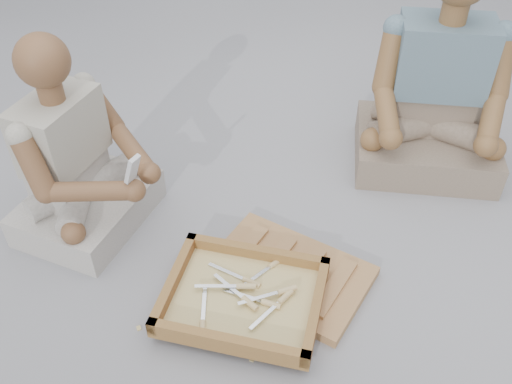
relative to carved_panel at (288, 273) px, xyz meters
The scene contains 23 objects.
ground 0.11m from the carved_panel, 133.57° to the right, with size 60.00×60.00×0.00m, color #A3A2A8.
carved_panel is the anchor object (origin of this frame).
tool_tray 0.23m from the carved_panel, 109.18° to the right, with size 0.65×0.57×0.07m.
chisel_0 0.18m from the carved_panel, 125.79° to the right, with size 0.22×0.02×0.02m.
chisel_1 0.41m from the carved_panel, 109.73° to the right, with size 0.12×0.20×0.02m.
chisel_2 0.19m from the carved_panel, 71.90° to the right, with size 0.07×0.22×0.02m.
chisel_3 0.16m from the carved_panel, 73.98° to the right, with size 0.16×0.18×0.02m.
chisel_4 0.08m from the carved_panel, 150.21° to the right, with size 0.09×0.21×0.02m.
chisel_5 0.22m from the carved_panel, 118.37° to the right, with size 0.20×0.12×0.02m.
chisel_6 0.24m from the carved_panel, 103.78° to the right, with size 0.22×0.08×0.02m.
chisel_7 0.21m from the carved_panel, 87.76° to the right, with size 0.22×0.05×0.02m.
wood_chip_1 0.36m from the carved_panel, 147.24° to the right, with size 0.02×0.01×0.00m, color #DBC781.
wood_chip_2 0.25m from the carved_panel, 71.06° to the right, with size 0.02×0.01×0.00m, color #DBC781.
wood_chip_3 0.26m from the carved_panel, 47.74° to the right, with size 0.02×0.01×0.00m, color #DBC781.
wood_chip_4 0.38m from the carved_panel, 64.68° to the right, with size 0.02×0.01×0.00m, color #DBC781.
wood_chip_5 0.59m from the carved_panel, 127.50° to the right, with size 0.02×0.01×0.00m, color #DBC781.
wood_chip_6 0.26m from the carved_panel, 105.48° to the right, with size 0.02×0.01×0.00m, color #DBC781.
wood_chip_7 0.34m from the carved_panel, 169.89° to the right, with size 0.02×0.01×0.00m, color #DBC781.
wood_chip_8 0.39m from the carved_panel, 81.80° to the right, with size 0.02×0.01×0.00m, color #DBC781.
wood_chip_9 0.12m from the carved_panel, 118.29° to the left, with size 0.02×0.01×0.00m, color #DBC781.
craftsman 0.93m from the carved_panel, behind, with size 0.58×0.57×0.84m.
companion 1.04m from the carved_panel, 76.17° to the left, with size 0.77×0.69×0.98m.
mobile_phone 0.70m from the carved_panel, 166.30° to the right, with size 0.06×0.05×0.12m.
Camera 1 is at (0.65, -1.24, 1.68)m, focal length 40.00 mm.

